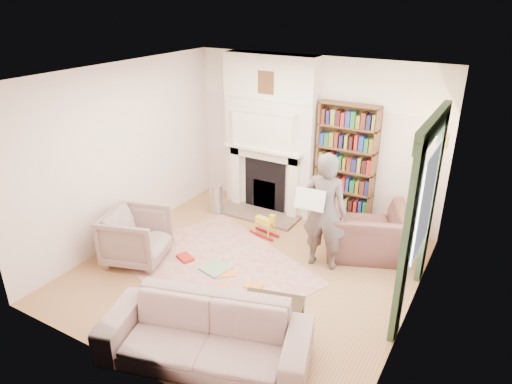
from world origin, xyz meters
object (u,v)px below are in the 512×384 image
Objects in this scene: sofa at (205,334)px; rocking_horse at (264,224)px; armchair_left at (137,236)px; coffee_table at (272,319)px; armchair_reading at (365,232)px; man_reading at (325,211)px; bookcase at (346,159)px; paraffin_heater at (216,199)px.

sofa is 4.60× the size of rocking_horse.
armchair_left reaches higher than coffee_table.
man_reading is at bearing 30.55° from armchair_reading.
man_reading is at bearing -6.29° from rocking_horse.
man_reading is (0.23, -1.44, -0.30)m from bookcase.
armchair_reading is at bearing -131.85° from man_reading.
bookcase reaches higher than coffee_table.
coffee_table is 2.39m from rocking_horse.
armchair_left is 2.80m from man_reading.
man_reading is at bearing 78.05° from coffee_table.
armchair_left reaches higher than armchair_reading.
bookcase is at bearing 19.97° from paraffin_heater.
paraffin_heater is (-2.42, 2.38, 0.05)m from coffee_table.
sofa is 1.29× the size of man_reading.
armchair_reading is (0.68, -0.84, -0.79)m from bookcase.
coffee_table is at bearing -118.32° from armchair_left.
armchair_reading is 2.18× the size of paraffin_heater.
sofa reaches higher than paraffin_heater.
man_reading reaches higher than coffee_table.
rocking_horse is at bearing -15.43° from paraffin_heater.
rocking_horse is (-1.24, 2.05, -0.01)m from coffee_table.
sofa is at bearing -63.67° from rocking_horse.
paraffin_heater is (-2.80, 0.07, -0.11)m from armchair_reading.
bookcase is at bearing 71.30° from sofa.
coffee_table reaches higher than rocking_horse.
armchair_reading is 1.71× the size of coffee_table.
sofa is 4.13× the size of paraffin_heater.
armchair_reading is at bearing -75.65° from armchair_left.
coffee_table is (2.53, -0.45, -0.17)m from armchair_left.
coffee_table is at bearing -44.44° from paraffin_heater.
armchair_reading is 0.90m from man_reading.
armchair_reading is 3.12m from sofa.
sofa is at bearing -92.13° from bookcase.
coffee_table is at bearing 58.18° from armchair_reading.
rocking_horse is at bearing 106.68° from coffee_table.
bookcase reaches higher than man_reading.
sofa reaches higher than rocking_horse.
rocking_horse is (-1.16, 0.35, -0.66)m from man_reading.
coffee_table is at bearing -48.58° from rocking_horse.
sofa is 2.87m from rocking_horse.
bookcase is 2.43m from paraffin_heater.
armchair_reading is 2.43× the size of rocking_horse.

